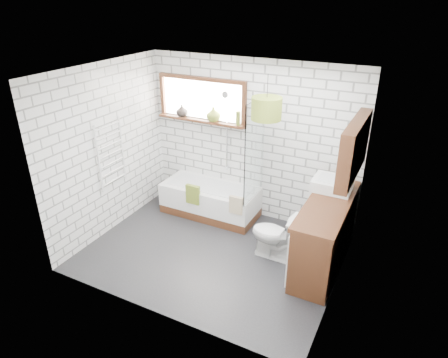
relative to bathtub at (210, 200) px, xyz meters
The scene contains 22 objects.
floor 1.13m from the bathtub, 60.15° to the right, with size 3.40×2.60×0.01m, color black.
ceiling 2.51m from the bathtub, 60.15° to the right, with size 3.40×2.60×0.01m, color white.
wall_back 1.19m from the bathtub, 32.32° to the left, with size 3.40×0.01×2.50m, color white.
wall_front 2.53m from the bathtub, 76.35° to the right, with size 3.40×0.01×2.50m, color white.
wall_left 1.80m from the bathtub, 140.36° to the right, with size 0.01×2.60×2.50m, color white.
wall_right 2.65m from the bathtub, 23.01° to the right, with size 0.01×2.60×2.50m, color white.
window 1.61m from the bathtub, 134.81° to the left, with size 1.52×0.16×0.68m, color #3A1D10.
towel_radiator 1.75m from the bathtub, 139.23° to the right, with size 0.06×0.52×1.00m, color white.
mirror_cabinet 2.61m from the bathtub, ahead, with size 0.16×1.20×0.70m, color #3A1D10.
shower_riser 1.15m from the bathtub, 63.72° to the left, with size 0.02×0.02×1.30m, color silver.
bathtub is the anchor object (origin of this frame).
shower_screen 1.25m from the bathtub, ahead, with size 0.02×0.72×1.50m, color white.
towel_green 0.43m from the bathtub, 108.69° to the right, with size 0.23×0.06×0.31m, color olive.
towel_beige 0.75m from the bathtub, 28.67° to the right, with size 0.21×0.05×0.27m, color tan.
vanity 2.06m from the bathtub, 13.67° to the right, with size 0.53×1.63×0.93m, color #3A1D10.
basin 2.07m from the bathtub, ahead, with size 0.51×0.44×0.15m, color white.
tap 2.24m from the bathtub, ahead, with size 0.03×0.03×0.15m, color silver.
toilet 1.51m from the bathtub, 24.78° to the right, with size 0.69×0.39×0.70m, color white.
vase_olive 1.37m from the bathtub, 104.91° to the left, with size 0.22×0.22×0.23m, color olive.
vase_dark 1.50m from the bathtub, 157.30° to the left, with size 0.18×0.18×0.19m, color black.
bottle 1.40m from the bathtub, 37.95° to the left, with size 0.07×0.07×0.21m, color olive.
pendant 2.30m from the bathtub, 31.07° to the right, with size 0.36×0.36×0.27m, color olive.
Camera 1 is at (2.25, -4.05, 3.36)m, focal length 32.00 mm.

